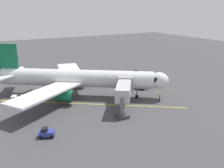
# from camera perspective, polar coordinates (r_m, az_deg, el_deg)

# --- Properties ---
(ground_plane) EXTENTS (220.00, 220.00, 0.00)m
(ground_plane) POSITION_cam_1_polar(r_m,az_deg,el_deg) (60.10, -6.63, -1.92)
(ground_plane) COLOR #424244
(apron_lead_in_line) EXTENTS (32.49, 23.72, 0.01)m
(apron_lead_in_line) POSITION_cam_1_polar(r_m,az_deg,el_deg) (53.06, -5.39, -4.46)
(apron_lead_in_line) COLOR yellow
(apron_lead_in_line) RESTS_ON ground
(airplane) EXTENTS (34.87, 31.32, 11.50)m
(airplane) POSITION_cam_1_polar(r_m,az_deg,el_deg) (57.13, -8.29, 1.22)
(airplane) COLOR silver
(airplane) RESTS_ON ground
(jet_bridge) EXTENTS (8.46, 10.35, 5.40)m
(jet_bridge) POSITION_cam_1_polar(r_m,az_deg,el_deg) (50.37, 2.73, -1.04)
(jet_bridge) COLOR #B7B7BC
(jet_bridge) RESTS_ON ground
(ground_crew_marshaller) EXTENTS (0.42, 0.29, 1.71)m
(ground_crew_marshaller) POSITION_cam_1_polar(r_m,az_deg,el_deg) (61.76, 7.99, -0.59)
(ground_crew_marshaller) COLOR #23232D
(ground_crew_marshaller) RESTS_ON ground
(ground_crew_wing_walker) EXTENTS (0.47, 0.39, 1.71)m
(ground_crew_wing_walker) POSITION_cam_1_polar(r_m,az_deg,el_deg) (55.12, 10.59, -2.88)
(ground_crew_wing_walker) COLOR #23232D
(ground_crew_wing_walker) RESTS_ON ground
(ground_crew_loader) EXTENTS (0.32, 0.44, 1.71)m
(ground_crew_loader) POSITION_cam_1_polar(r_m,az_deg,el_deg) (62.54, 5.66, -0.28)
(ground_crew_loader) COLOR #23232D
(ground_crew_loader) RESTS_ON ground
(baggage_cart_near_nose) EXTENTS (2.52, 2.95, 1.27)m
(baggage_cart_near_nose) POSITION_cam_1_polar(r_m,az_deg,el_deg) (62.36, 6.33, -0.57)
(baggage_cart_near_nose) COLOR #9E9EA3
(baggage_cart_near_nose) RESTS_ON ground
(tug_portside) EXTENTS (2.71, 2.32, 1.50)m
(tug_portside) POSITION_cam_1_polar(r_m,az_deg,el_deg) (41.11, -14.44, -10.49)
(tug_portside) COLOR #2D3899
(tug_portside) RESTS_ON ground
(tug_starboard_side) EXTENTS (2.74, 2.42, 1.50)m
(tug_starboard_side) POSITION_cam_1_polar(r_m,az_deg,el_deg) (75.03, 5.60, 2.48)
(tug_starboard_side) COLOR yellow
(tug_starboard_side) RESTS_ON ground
(belt_loader_rear_apron) EXTENTS (4.61, 3.19, 2.32)m
(belt_loader_rear_apron) POSITION_cam_1_polar(r_m,az_deg,el_deg) (58.56, -20.25, -2.65)
(belt_loader_rear_apron) COLOR white
(belt_loader_rear_apron) RESTS_ON ground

